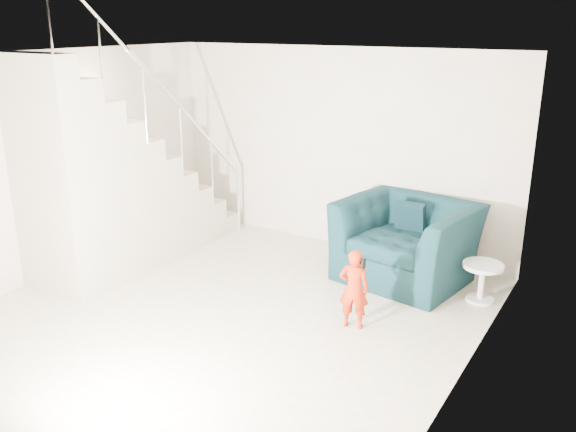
# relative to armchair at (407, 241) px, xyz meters

# --- Properties ---
(floor) EXTENTS (5.50, 5.50, 0.00)m
(floor) POSITION_rel_armchair_xyz_m (-1.29, -2.07, -0.48)
(floor) COLOR tan
(floor) RESTS_ON ground
(ceiling) EXTENTS (5.50, 5.50, 0.00)m
(ceiling) POSITION_rel_armchair_xyz_m (-1.29, -2.07, 2.22)
(ceiling) COLOR silver
(ceiling) RESTS_ON back_wall
(back_wall) EXTENTS (5.00, 0.00, 5.00)m
(back_wall) POSITION_rel_armchair_xyz_m (-1.29, 0.68, 0.87)
(back_wall) COLOR #B9A996
(back_wall) RESTS_ON floor
(left_wall) EXTENTS (0.00, 5.50, 5.50)m
(left_wall) POSITION_rel_armchair_xyz_m (-3.79, -2.07, 0.87)
(left_wall) COLOR #B9A996
(left_wall) RESTS_ON floor
(right_wall) EXTENTS (0.00, 5.50, 5.50)m
(right_wall) POSITION_rel_armchair_xyz_m (1.21, -2.07, 0.87)
(right_wall) COLOR #B9A996
(right_wall) RESTS_ON floor
(armchair) EXTENTS (1.66, 1.51, 0.96)m
(armchair) POSITION_rel_armchair_xyz_m (0.00, 0.00, 0.00)
(armchair) COLOR black
(armchair) RESTS_ON floor
(toddler) EXTENTS (0.35, 0.28, 0.85)m
(toddler) POSITION_rel_armchair_xyz_m (-0.01, -1.45, -0.06)
(toddler) COLOR #97040E
(toddler) RESTS_ON floor
(side_table) EXTENTS (0.45, 0.45, 0.45)m
(side_table) POSITION_rel_armchair_xyz_m (0.96, -0.15, -0.18)
(side_table) COLOR silver
(side_table) RESTS_ON floor
(staircase) EXTENTS (1.02, 3.03, 3.62)m
(staircase) POSITION_rel_armchair_xyz_m (-3.29, -1.52, 0.47)
(staircase) COLOR #ADA089
(staircase) RESTS_ON floor
(cushion) EXTENTS (0.37, 0.18, 0.37)m
(cushion) POSITION_rel_armchair_xyz_m (-0.06, 0.22, 0.25)
(cushion) COLOR black
(cushion) RESTS_ON armchair
(throw) EXTENTS (0.05, 0.54, 0.60)m
(throw) POSITION_rel_armchair_xyz_m (-0.65, -0.11, 0.12)
(throw) COLOR black
(throw) RESTS_ON armchair
(phone) EXTENTS (0.03, 0.05, 0.10)m
(phone) POSITION_rel_armchair_xyz_m (0.10, -1.48, 0.26)
(phone) COLOR black
(phone) RESTS_ON toddler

